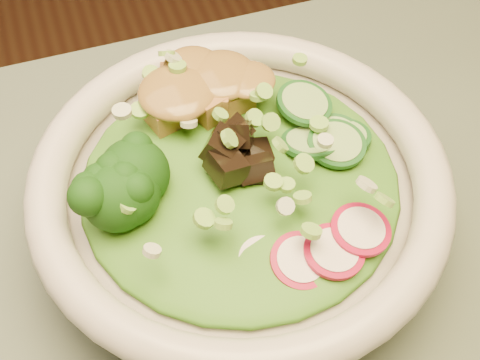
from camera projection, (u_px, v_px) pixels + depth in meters
name	position (u px, v px, depth m)	size (l,w,h in m)	color
salad_bowl	(240.00, 198.00, 0.45)	(0.28, 0.28, 0.08)	beige
lettuce_bed	(240.00, 179.00, 0.44)	(0.21, 0.21, 0.02)	#306715
broccoli_florets	(148.00, 204.00, 0.40)	(0.08, 0.07, 0.05)	black
radish_slices	(298.00, 254.00, 0.40)	(0.11, 0.04, 0.02)	maroon
cucumber_slices	(330.00, 132.00, 0.45)	(0.07, 0.07, 0.04)	#8EBD69
mushroom_heap	(231.00, 152.00, 0.43)	(0.07, 0.07, 0.04)	black
tofu_cubes	(199.00, 101.00, 0.46)	(0.09, 0.06, 0.04)	#A67637
peanut_sauce	(198.00, 87.00, 0.45)	(0.07, 0.06, 0.02)	brown
scallion_garnish	(240.00, 155.00, 0.42)	(0.20, 0.20, 0.02)	#79B43F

